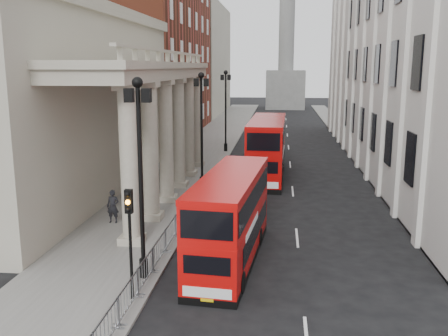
# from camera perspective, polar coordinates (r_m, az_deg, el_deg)

# --- Properties ---
(ground) EXTENTS (260.00, 260.00, 0.00)m
(ground) POSITION_cam_1_polar(r_m,az_deg,el_deg) (18.27, -10.69, -17.61)
(ground) COLOR black
(ground) RESTS_ON ground
(sidewalk_west) EXTENTS (6.00, 140.00, 0.12)m
(sidewalk_west) POSITION_cam_1_polar(r_m,az_deg,el_deg) (46.72, -3.53, 0.71)
(sidewalk_west) COLOR slate
(sidewalk_west) RESTS_ON ground
(sidewalk_east) EXTENTS (3.00, 140.00, 0.12)m
(sidewalk_east) POSITION_cam_1_polar(r_m,az_deg,el_deg) (46.83, 16.78, 0.26)
(sidewalk_east) COLOR slate
(sidewalk_east) RESTS_ON ground
(kerb) EXTENTS (0.20, 140.00, 0.14)m
(kerb) POSITION_cam_1_polar(r_m,az_deg,el_deg) (46.31, 0.07, 0.65)
(kerb) COLOR slate
(kerb) RESTS_ON ground
(portico_building) EXTENTS (9.00, 28.00, 12.00)m
(portico_building) POSITION_cam_1_polar(r_m,az_deg,el_deg) (36.73, -18.64, 6.53)
(portico_building) COLOR #A19B87
(portico_building) RESTS_ON ground
(brick_building) EXTENTS (9.00, 32.00, 22.00)m
(brick_building) POSITION_cam_1_polar(r_m,az_deg,el_deg) (65.09, -7.56, 13.37)
(brick_building) COLOR maroon
(brick_building) RESTS_ON ground
(west_building_far) EXTENTS (9.00, 30.00, 20.00)m
(west_building_far) POSITION_cam_1_polar(r_m,az_deg,el_deg) (96.45, -2.91, 12.24)
(west_building_far) COLOR #A19B87
(west_building_far) RESTS_ON ground
(east_building) EXTENTS (8.00, 55.00, 25.00)m
(east_building) POSITION_cam_1_polar(r_m,az_deg,el_deg) (48.61, 20.24, 15.19)
(east_building) COLOR silver
(east_building) RESTS_ON ground
(monument_column) EXTENTS (8.00, 8.00, 54.20)m
(monument_column) POSITION_cam_1_polar(r_m,az_deg,el_deg) (107.44, 7.18, 15.29)
(monument_column) COLOR #60605E
(monument_column) RESTS_ON ground
(lamp_post_south) EXTENTS (1.05, 0.44, 8.32)m
(lamp_post_south) POSITION_cam_1_polar(r_m,az_deg,el_deg) (20.37, -9.56, 0.27)
(lamp_post_south) COLOR black
(lamp_post_south) RESTS_ON sidewalk_west
(lamp_post_mid) EXTENTS (1.05, 0.44, 8.32)m
(lamp_post_mid) POSITION_cam_1_polar(r_m,az_deg,el_deg) (35.85, -2.58, 5.26)
(lamp_post_mid) COLOR black
(lamp_post_mid) RESTS_ON sidewalk_west
(lamp_post_north) EXTENTS (1.05, 0.44, 8.32)m
(lamp_post_north) POSITION_cam_1_polar(r_m,az_deg,el_deg) (51.65, 0.19, 7.20)
(lamp_post_north) COLOR black
(lamp_post_north) RESTS_ON sidewalk_west
(traffic_light) EXTENTS (0.28, 0.33, 4.30)m
(traffic_light) POSITION_cam_1_polar(r_m,az_deg,el_deg) (18.91, -10.75, -6.30)
(traffic_light) COLOR black
(traffic_light) RESTS_ON sidewalk_west
(crowd_barriers) EXTENTS (0.50, 18.75, 1.10)m
(crowd_barriers) POSITION_cam_1_polar(r_m,az_deg,el_deg) (19.96, -9.85, -12.79)
(crowd_barriers) COLOR gray
(crowd_barriers) RESTS_ON sidewalk_west
(bus_near) EXTENTS (3.10, 9.61, 4.08)m
(bus_near) POSITION_cam_1_polar(r_m,az_deg,el_deg) (22.83, 0.76, -5.53)
(bus_near) COLOR red
(bus_near) RESTS_ON ground
(bus_far) EXTENTS (2.92, 11.05, 4.74)m
(bus_far) POSITION_cam_1_polar(r_m,az_deg,el_deg) (40.02, 4.96, 2.37)
(bus_far) COLOR #AF0908
(bus_far) RESTS_ON ground
(pedestrian_a) EXTENTS (0.69, 0.45, 1.89)m
(pedestrian_a) POSITION_cam_1_polar(r_m,az_deg,el_deg) (28.94, -12.57, -4.31)
(pedestrian_a) COLOR black
(pedestrian_a) RESTS_ON sidewalk_west
(pedestrian_b) EXTENTS (0.82, 0.66, 1.60)m
(pedestrian_b) POSITION_cam_1_polar(r_m,az_deg,el_deg) (34.11, -8.86, -2.01)
(pedestrian_b) COLOR #292521
(pedestrian_b) RESTS_ON sidewalk_west
(pedestrian_c) EXTENTS (0.99, 0.75, 1.83)m
(pedestrian_c) POSITION_cam_1_polar(r_m,az_deg,el_deg) (40.68, -6.29, 0.43)
(pedestrian_c) COLOR black
(pedestrian_c) RESTS_ON sidewalk_west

